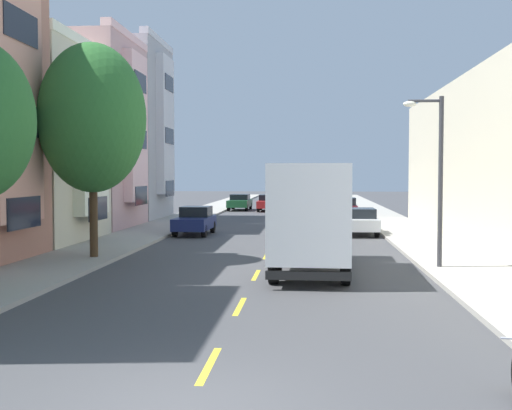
{
  "coord_description": "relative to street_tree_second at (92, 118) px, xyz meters",
  "views": [
    {
      "loc": [
        1.69,
        -8.99,
        3.29
      ],
      "look_at": [
        -1.28,
        27.82,
        1.5
      ],
      "focal_mm": 46.05,
      "sensor_mm": 36.0,
      "label": 1
    }
  ],
  "objects": [
    {
      "name": "sidewalk_right",
      "position": [
        13.5,
        12.9,
        -5.28
      ],
      "size": [
        3.2,
        120.0,
        0.14
      ],
      "primitive_type": "cube",
      "color": "#A39E93",
      "rests_on": "ground_plane"
    },
    {
      "name": "street_lamp",
      "position": [
        12.32,
        -1.64,
        -1.83
      ],
      "size": [
        1.35,
        0.28,
        5.72
      ],
      "color": "#38383D",
      "rests_on": "sidewalk_right"
    },
    {
      "name": "street_tree_second",
      "position": [
        0.0,
        0.0,
        0.0
      ],
      "size": [
        4.0,
        4.0,
        8.02
      ],
      "color": "#47331E",
      "rests_on": "sidewalk_left"
    },
    {
      "name": "moving_red_sedan",
      "position": [
        4.6,
        32.86,
        -4.6
      ],
      "size": [
        1.8,
        4.5,
        1.43
      ],
      "color": "#AD1E1E",
      "rests_on": "ground_plane"
    },
    {
      "name": "ground_plane",
      "position": [
        6.4,
        14.9,
        -5.35
      ],
      "size": [
        160.0,
        160.0,
        0.0
      ],
      "primitive_type": "plane",
      "color": "#424244"
    },
    {
      "name": "townhouse_fifth_dove_grey",
      "position": [
        -8.03,
        21.72,
        0.83
      ],
      "size": [
        12.27,
        7.75,
        12.76
      ],
      "color": "#A8A8AD",
      "rests_on": "ground_plane"
    },
    {
      "name": "sidewalk_left",
      "position": [
        -0.7,
        12.9,
        -5.28
      ],
      "size": [
        3.2,
        120.0,
        0.14
      ],
      "primitive_type": "cube",
      "color": "#A39E93",
      "rests_on": "ground_plane"
    },
    {
      "name": "lane_centerline_dashes",
      "position": [
        6.4,
        9.4,
        -5.35
      ],
      "size": [
        0.14,
        47.2,
        0.01
      ],
      "color": "yellow",
      "rests_on": "ground_plane"
    },
    {
      "name": "parked_hatchback_burgundy",
      "position": [
        10.75,
        24.71,
        -4.6
      ],
      "size": [
        1.83,
        4.04,
        1.5
      ],
      "color": "maroon",
      "rests_on": "ground_plane"
    },
    {
      "name": "townhouse_fourth_rose",
      "position": [
        -8.07,
        13.77,
        0.18
      ],
      "size": [
        12.35,
        7.75,
        11.47
      ],
      "color": "#CC9E9E",
      "rests_on": "ground_plane"
    },
    {
      "name": "parked_sedan_white",
      "position": [
        10.78,
        11.22,
        -4.6
      ],
      "size": [
        1.84,
        4.51,
        1.43
      ],
      "color": "silver",
      "rests_on": "ground_plane"
    },
    {
      "name": "parked_hatchback_teal",
      "position": [
        10.71,
        30.91,
        -4.6
      ],
      "size": [
        1.78,
        4.02,
        1.5
      ],
      "color": "#195B60",
      "rests_on": "ground_plane"
    },
    {
      "name": "delivery_box_truck",
      "position": [
        8.19,
        -2.25,
        -3.35
      ],
      "size": [
        2.62,
        7.97,
        3.57
      ],
      "color": "white",
      "rests_on": "ground_plane"
    },
    {
      "name": "parked_sedan_forest",
      "position": [
        1.96,
        33.9,
        -4.6
      ],
      "size": [
        1.89,
        4.53,
        1.43
      ],
      "color": "#194C28",
      "rests_on": "ground_plane"
    },
    {
      "name": "parked_hatchback_navy",
      "position": [
        2.0,
        10.58,
        -4.6
      ],
      "size": [
        1.81,
        4.03,
        1.5
      ],
      "color": "navy",
      "rests_on": "ground_plane"
    }
  ]
}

